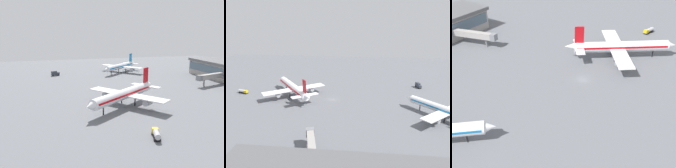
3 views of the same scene
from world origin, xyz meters
The scene contains 6 objects.
ground centered at (0.00, 0.00, 0.00)m, with size 288.00×288.00×0.00m, color slate.
airplane_at_gate centered at (-24.28, 3.61, 5.27)m, with size 34.12×40.34×14.50m.
airplane_taxiing centered at (56.01, -19.55, 4.69)m, with size 32.06×34.39×12.89m.
fuel_truck centered at (-57.69, 4.50, 1.39)m, with size 6.58×3.53×2.50m.
catering_truck centered at (55.14, 28.87, 1.70)m, with size 3.44×5.91×3.30m.
jet_bridge centered at (0.84, -57.63, 5.14)m, with size 9.23×23.12×6.74m.
Camera 2 is at (16.97, -121.77, 47.46)m, focal length 35.88 mm.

